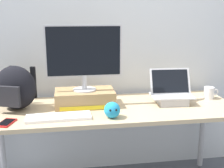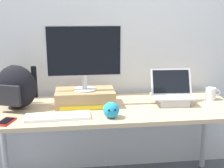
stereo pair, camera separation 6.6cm
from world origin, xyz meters
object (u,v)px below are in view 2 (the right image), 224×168
messenger_backpack (16,87)px  cell_phone (6,122)px  open_laptop (172,97)px  external_keyboard (58,116)px  plush_toy (111,110)px  toner_box_yellow (85,98)px  desktop_monitor (84,55)px  coffee_mug (211,94)px

messenger_backpack → cell_phone: messenger_backpack is taller
open_laptop → external_keyboard: size_ratio=0.75×
open_laptop → cell_phone: open_laptop is taller
external_keyboard → plush_toy: 0.37m
toner_box_yellow → open_laptop: size_ratio=1.35×
cell_phone → plush_toy: size_ratio=1.47×
cell_phone → desktop_monitor: bearing=47.8°
desktop_monitor → plush_toy: desktop_monitor is taller
toner_box_yellow → desktop_monitor: 0.33m
coffee_mug → cell_phone: (-1.56, -0.32, -0.04)m
coffee_mug → plush_toy: plush_toy is taller
coffee_mug → cell_phone: size_ratio=0.76×
coffee_mug → toner_box_yellow: bearing=-179.0°
messenger_backpack → plush_toy: bearing=-2.3°
coffee_mug → plush_toy: size_ratio=1.12×
cell_phone → plush_toy: plush_toy is taller
toner_box_yellow → cell_phone: size_ratio=2.75×
external_keyboard → cell_phone: (-0.33, -0.04, -0.01)m
desktop_monitor → open_laptop: 0.76m
open_laptop → messenger_backpack: messenger_backpack is taller
cell_phone → open_laptop: bearing=30.0°
toner_box_yellow → coffee_mug: (1.03, 0.02, -0.01)m
external_keyboard → cell_phone: external_keyboard is taller
toner_box_yellow → open_laptop: open_laptop is taller
messenger_backpack → coffee_mug: size_ratio=2.96×
external_keyboard → messenger_backpack: 0.43m
messenger_backpack → plush_toy: messenger_backpack is taller
open_laptop → toner_box_yellow: bearing=179.5°
messenger_backpack → plush_toy: 0.74m
open_laptop → plush_toy: 0.57m
external_keyboard → coffee_mug: 1.26m
external_keyboard → messenger_backpack: size_ratio=1.20×
external_keyboard → messenger_backpack: bearing=138.7°
toner_box_yellow → messenger_backpack: 0.52m
desktop_monitor → external_keyboard: (-0.19, -0.26, -0.38)m
messenger_backpack → plush_toy: size_ratio=3.31×
messenger_backpack → coffee_mug: (1.53, 0.03, -0.11)m
open_laptop → messenger_backpack: (-1.18, 0.04, 0.11)m
desktop_monitor → coffee_mug: (1.03, 0.02, -0.34)m
toner_box_yellow → plush_toy: size_ratio=4.04×
coffee_mug → cell_phone: bearing=-168.3°
messenger_backpack → cell_phone: 0.33m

